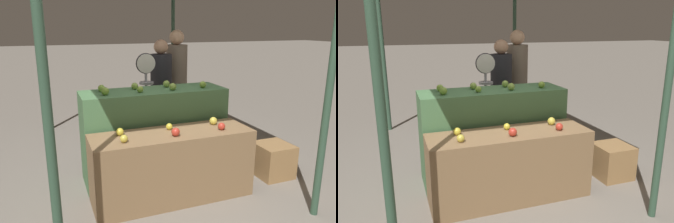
# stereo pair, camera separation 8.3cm
# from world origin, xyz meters

# --- Properties ---
(ground_plane) EXTENTS (60.00, 60.00, 0.00)m
(ground_plane) POSITION_xyz_m (0.00, 0.00, 0.00)
(ground_plane) COLOR gray
(display_counter_front) EXTENTS (1.74, 0.55, 0.76)m
(display_counter_front) POSITION_xyz_m (0.00, 0.00, 0.38)
(display_counter_front) COLOR olive
(display_counter_front) RESTS_ON ground_plane
(display_counter_back) EXTENTS (1.74, 0.55, 1.11)m
(display_counter_back) POSITION_xyz_m (0.00, 0.60, 0.55)
(display_counter_back) COLOR #4C7A4C
(display_counter_back) RESTS_ON ground_plane
(apple_front_0) EXTENTS (0.08, 0.08, 0.08)m
(apple_front_0) POSITION_xyz_m (-0.55, -0.11, 0.79)
(apple_front_0) COLOR gold
(apple_front_0) RESTS_ON display_counter_front
(apple_front_1) EXTENTS (0.09, 0.09, 0.09)m
(apple_front_1) POSITION_xyz_m (-0.01, -0.12, 0.80)
(apple_front_1) COLOR red
(apple_front_1) RESTS_ON display_counter_front
(apple_front_2) EXTENTS (0.08, 0.08, 0.08)m
(apple_front_2) POSITION_xyz_m (0.53, -0.10, 0.80)
(apple_front_2) COLOR red
(apple_front_2) RESTS_ON display_counter_front
(apple_front_3) EXTENTS (0.08, 0.08, 0.08)m
(apple_front_3) POSITION_xyz_m (-0.54, 0.11, 0.80)
(apple_front_3) COLOR gold
(apple_front_3) RESTS_ON display_counter_front
(apple_front_4) EXTENTS (0.07, 0.07, 0.07)m
(apple_front_4) POSITION_xyz_m (0.01, 0.11, 0.79)
(apple_front_4) COLOR gold
(apple_front_4) RESTS_ON display_counter_front
(apple_front_5) EXTENTS (0.09, 0.09, 0.09)m
(apple_front_5) POSITION_xyz_m (0.54, 0.10, 0.80)
(apple_front_5) COLOR gold
(apple_front_5) RESTS_ON display_counter_front
(apple_back_0) EXTENTS (0.09, 0.09, 0.09)m
(apple_back_0) POSITION_xyz_m (-0.60, 0.50, 1.15)
(apple_back_0) COLOR #7AA338
(apple_back_0) RESTS_ON display_counter_back
(apple_back_1) EXTENTS (0.07, 0.07, 0.07)m
(apple_back_1) POSITION_xyz_m (-0.20, 0.50, 1.14)
(apple_back_1) COLOR #84AD3D
(apple_back_1) RESTS_ON display_counter_back
(apple_back_2) EXTENTS (0.09, 0.09, 0.09)m
(apple_back_2) POSITION_xyz_m (0.20, 0.49, 1.15)
(apple_back_2) COLOR #8EB247
(apple_back_2) RESTS_ON display_counter_back
(apple_back_3) EXTENTS (0.08, 0.08, 0.08)m
(apple_back_3) POSITION_xyz_m (0.60, 0.50, 1.15)
(apple_back_3) COLOR #84AD3D
(apple_back_3) RESTS_ON display_counter_back
(apple_back_4) EXTENTS (0.08, 0.08, 0.08)m
(apple_back_4) POSITION_xyz_m (-0.60, 0.70, 1.15)
(apple_back_4) COLOR #84AD3D
(apple_back_4) RESTS_ON display_counter_back
(apple_back_5) EXTENTS (0.08, 0.08, 0.08)m
(apple_back_5) POSITION_xyz_m (-0.21, 0.71, 1.15)
(apple_back_5) COLOR #8EB247
(apple_back_5) RESTS_ON display_counter_back
(apple_back_6) EXTENTS (0.08, 0.08, 0.08)m
(apple_back_6) POSITION_xyz_m (0.20, 0.71, 1.15)
(apple_back_6) COLOR #8EB247
(apple_back_6) RESTS_ON display_counter_back
(produce_scale) EXTENTS (0.28, 0.20, 1.48)m
(produce_scale) POSITION_xyz_m (0.12, 1.29, 1.08)
(produce_scale) COLOR #99999E
(produce_scale) RESTS_ON ground_plane
(person_vendor_at_scale) EXTENTS (0.42, 0.42, 1.65)m
(person_vendor_at_scale) POSITION_xyz_m (0.46, 1.60, 0.96)
(person_vendor_at_scale) COLOR #2D2D38
(person_vendor_at_scale) RESTS_ON ground_plane
(person_customer_left) EXTENTS (0.46, 0.46, 1.78)m
(person_customer_left) POSITION_xyz_m (0.82, 1.86, 1.04)
(person_customer_left) COLOR #2D2D38
(person_customer_left) RESTS_ON ground_plane
(wooden_crate_side) EXTENTS (0.42, 0.42, 0.42)m
(wooden_crate_side) POSITION_xyz_m (1.39, 0.05, 0.21)
(wooden_crate_side) COLOR #9E7547
(wooden_crate_side) RESTS_ON ground_plane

